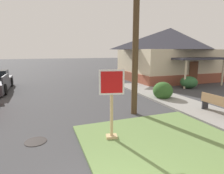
{
  "coord_description": "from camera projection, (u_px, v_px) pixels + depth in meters",
  "views": [
    {
      "loc": [
        -0.97,
        -2.55,
        2.9
      ],
      "look_at": [
        1.71,
        4.57,
        1.45
      ],
      "focal_mm": 29.78,
      "sensor_mm": 36.0,
      "label": 1
    }
  ],
  "objects": [
    {
      "name": "manhole_cover",
      "position": [
        36.0,
        141.0,
        6.07
      ],
      "size": [
        0.7,
        0.7,
        0.02
      ],
      "primitive_type": "cylinder",
      "color": "black",
      "rests_on": "ground"
    },
    {
      "name": "stop_sign",
      "position": [
        112.0,
        104.0,
        5.96
      ],
      "size": [
        0.78,
        0.36,
        2.28
      ],
      "color": "tan",
      "rests_on": "grass_corner_patch"
    },
    {
      "name": "sidewalk_strip",
      "position": [
        186.0,
        105.0,
        10.04
      ],
      "size": [
        2.2,
        14.28,
        0.12
      ],
      "primitive_type": "cube",
      "color": "gray",
      "rests_on": "ground"
    },
    {
      "name": "street_bench",
      "position": [
        219.0,
        104.0,
        8.34
      ],
      "size": [
        0.41,
        1.8,
        0.85
      ],
      "color": "#93704C",
      "rests_on": "sidewalk_strip"
    },
    {
      "name": "corner_house",
      "position": [
        169.0,
        53.0,
        19.32
      ],
      "size": [
        9.43,
        8.6,
        5.27
      ],
      "color": "brown",
      "rests_on": "ground"
    },
    {
      "name": "shrub_near_porch",
      "position": [
        189.0,
        82.0,
        14.91
      ],
      "size": [
        1.34,
        1.34,
        0.96
      ],
      "primitive_type": "ellipsoid",
      "color": "#306135",
      "rests_on": "ground"
    },
    {
      "name": "grass_corner_patch",
      "position": [
        173.0,
        150.0,
        5.48
      ],
      "size": [
        5.0,
        5.5,
        0.08
      ],
      "primitive_type": "cube",
      "color": "#668447",
      "rests_on": "ground"
    },
    {
      "name": "shrub_by_curb",
      "position": [
        163.0,
        91.0,
        11.37
      ],
      "size": [
        1.2,
        1.2,
        1.08
      ],
      "primitive_type": "ellipsoid",
      "color": "#315C26",
      "rests_on": "ground"
    }
  ]
}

